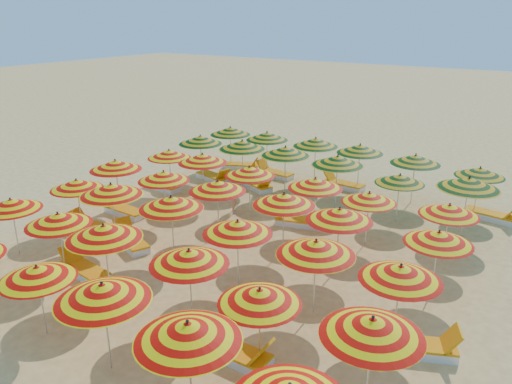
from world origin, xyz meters
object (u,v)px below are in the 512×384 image
Objects in this scene: umbrella_37 at (267,136)px; lounger_12 at (242,166)px; umbrella_14 at (171,203)px; lounger_7 at (124,211)px; umbrella_40 at (415,159)px; umbrella_7 at (58,219)px; umbrella_13 at (111,190)px; umbrella_22 at (340,215)px; lounger_9 at (299,221)px; umbrella_24 at (169,154)px; umbrella_25 at (202,158)px; umbrella_20 at (217,186)px; lounger_10 at (214,177)px; umbrella_29 at (449,210)px; umbrella_19 at (164,176)px; lounger_5 at (131,241)px; beachgoer_a at (234,195)px; umbrella_34 at (400,179)px; umbrella_30 at (200,140)px; lounger_13 at (274,173)px; umbrella_17 at (401,273)px; umbrella_15 at (238,227)px; umbrella_31 at (242,145)px; umbrella_10 at (260,296)px; lounger_6 at (418,347)px; lounger_14 at (343,185)px; lounger_8 at (163,186)px; umbrella_8 at (104,232)px; umbrella_32 at (285,151)px; umbrella_2 at (37,273)px; umbrella_3 at (103,292)px; umbrella_12 at (77,184)px; umbrella_23 at (439,238)px; umbrella_41 at (480,172)px; lounger_3 at (235,353)px; umbrella_11 at (372,327)px; umbrella_9 at (189,257)px; lounger_2 at (84,270)px; umbrella_4 at (188,332)px; umbrella_28 at (369,198)px; umbrella_36 at (230,131)px; umbrella_16 at (316,248)px; lounger_4 at (94,227)px; umbrella_26 at (250,171)px; umbrella_35 at (469,183)px; umbrella_27 at (315,183)px.

lounger_12 is at bearing 178.84° from umbrella_37.
lounger_7 is at bearing 157.45° from umbrella_14.
umbrella_7 is at bearing -120.59° from umbrella_40.
umbrella_13 is 1.14× the size of umbrella_22.
umbrella_40 reaches higher than lounger_9.
umbrella_25 reaches higher than umbrella_24.
umbrella_20 reaches higher than lounger_10.
umbrella_29 is 1.20× the size of lounger_7.
umbrella_19 is 0.78× the size of umbrella_37.
beachgoer_a is (1.11, 4.05, 0.55)m from lounger_5.
umbrella_34 is at bearing 86.71° from umbrella_22.
umbrella_30 is 3.62m from lounger_13.
umbrella_13 is at bearing 179.77° from umbrella_17.
umbrella_15 is at bearing -0.36° from umbrella_13.
umbrella_10 is at bearing -53.72° from umbrella_31.
lounger_5 is at bearing -161.89° from umbrella_22.
lounger_5 and lounger_9 have the same top height.
lounger_6 is 10.85m from lounger_14.
umbrella_22 reaches higher than lounger_8.
umbrella_8 is 9.09m from umbrella_32.
lounger_6 is 13.01m from lounger_10.
umbrella_2 is 11.15m from umbrella_31.
umbrella_3 is 13.75m from umbrella_37.
umbrella_12 is 2.26m from lounger_7.
umbrella_23 is at bearing -54.37° from lounger_12.
lounger_3 is at bearing -102.91° from umbrella_41.
umbrella_11 reaches higher than lounger_8.
umbrella_19 is at bearing 109.21° from umbrella_2.
umbrella_8 reaches higher than umbrella_37.
umbrella_22 reaches higher than umbrella_12.
umbrella_9 is 4.31m from lounger_2.
umbrella_13 reaches higher than lounger_12.
umbrella_4 is 1.03× the size of umbrella_28.
lounger_2 is at bearing -76.09° from umbrella_36.
umbrella_16 is at bearing -79.71° from umbrella_22.
umbrella_15 is at bearing 41.06° from umbrella_8.
lounger_10 is (0.53, 6.63, -1.46)m from umbrella_12.
lounger_14 is (3.56, 11.08, -1.51)m from umbrella_7.
umbrella_37 is (-9.11, 6.48, 0.15)m from umbrella_23.
lounger_4 is at bearing -103.60° from umbrella_31.
umbrella_3 reaches higher than umbrella_4.
umbrella_28 is 1.14× the size of lounger_2.
umbrella_3 is 0.98× the size of umbrella_25.
umbrella_13 reaches higher than umbrella_37.
umbrella_25 is at bearing 52.99° from lounger_14.
umbrella_35 is at bearing 18.71° from umbrella_26.
umbrella_15 is at bearing -90.60° from umbrella_27.
umbrella_15 is at bearing -130.58° from umbrella_22.
umbrella_11 reaches higher than lounger_7.
umbrella_8 is at bearing -156.07° from umbrella_16.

